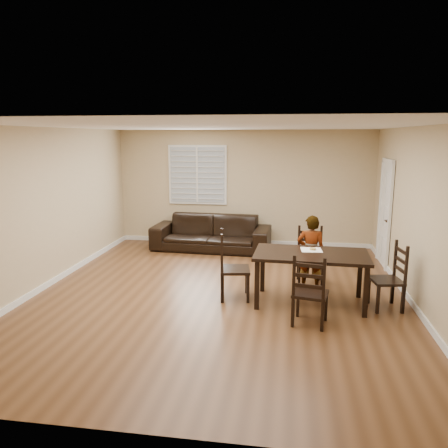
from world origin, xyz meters
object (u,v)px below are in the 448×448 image
(chair_left, at_px, (227,268))
(sofa, at_px, (211,233))
(chair_right, at_px, (395,279))
(chair_far, at_px, (309,295))
(dining_table, at_px, (311,259))
(chair_near, at_px, (310,256))
(donut, at_px, (313,249))
(child, at_px, (311,253))

(chair_left, relative_size, sofa, 0.41)
(chair_right, bearing_deg, sofa, -141.91)
(chair_far, distance_m, sofa, 4.41)
(chair_far, bearing_deg, chair_right, -134.29)
(dining_table, xyz_separation_m, sofa, (-2.10, 3.00, -0.33))
(chair_left, distance_m, sofa, 3.08)
(dining_table, height_order, chair_far, chair_far)
(chair_far, relative_size, chair_right, 1.00)
(chair_left, bearing_deg, chair_far, -135.36)
(chair_far, bearing_deg, chair_near, -80.97)
(donut, bearing_deg, chair_right, -10.22)
(chair_near, xyz_separation_m, chair_right, (1.20, -1.11, 0.01))
(dining_table, xyz_separation_m, chair_left, (-1.31, 0.03, -0.22))
(chair_left, height_order, sofa, chair_left)
(dining_table, xyz_separation_m, chair_near, (0.03, 1.08, -0.26))
(chair_far, bearing_deg, dining_table, -81.97)
(chair_left, distance_m, child, 1.47)
(chair_right, distance_m, donut, 1.28)
(dining_table, bearing_deg, chair_left, -178.88)
(dining_table, height_order, chair_right, chair_right)
(dining_table, distance_m, child, 0.63)
(sofa, bearing_deg, child, -45.41)
(chair_left, bearing_deg, child, -74.82)
(sofa, bearing_deg, chair_near, -39.14)
(chair_left, bearing_deg, donut, -91.79)
(chair_left, bearing_deg, chair_right, -100.03)
(child, xyz_separation_m, sofa, (-2.12, 2.38, -0.25))
(chair_left, height_order, chair_right, chair_left)
(chair_far, height_order, chair_left, chair_left)
(chair_left, distance_m, donut, 1.39)
(chair_near, distance_m, child, 0.50)
(chair_left, relative_size, child, 0.86)
(chair_near, relative_size, sofa, 0.38)
(chair_near, relative_size, child, 0.78)
(chair_near, bearing_deg, sofa, 135.00)
(chair_far, bearing_deg, donut, -82.87)
(dining_table, xyz_separation_m, chair_far, (-0.06, -0.90, -0.26))
(dining_table, bearing_deg, chair_right, 1.06)
(sofa, bearing_deg, chair_right, -39.36)
(chair_near, relative_size, chair_left, 0.91)
(dining_table, relative_size, chair_far, 1.73)
(dining_table, bearing_deg, chair_near, 90.58)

